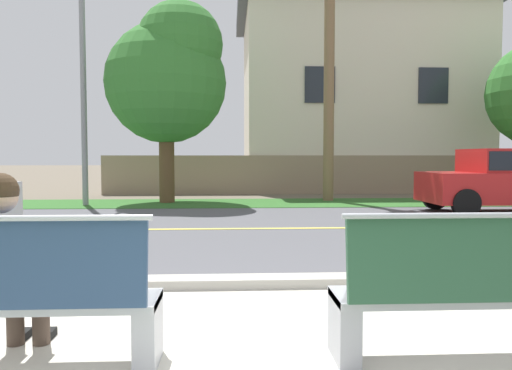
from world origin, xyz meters
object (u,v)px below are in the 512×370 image
bench_right (475,294)px  shade_tree_far_left (169,74)px  seated_person_blue (9,261)px  streetlamp (85,50)px  bench_left (9,301)px

bench_right → shade_tree_far_left: bearing=106.2°
seated_person_blue → streetlamp: 11.77m
seated_person_blue → bench_left: bearing=-68.9°
bench_right → shade_tree_far_left: shade_tree_far_left is taller
bench_right → streetlamp: 13.00m
bench_left → streetlamp: (-2.64, 11.07, 3.85)m
bench_right → streetlamp: bearing=116.9°
bench_right → shade_tree_far_left: size_ratio=0.32×
shade_tree_far_left → bench_right: bearing=-73.8°
seated_person_blue → streetlamp: streetlamp is taller
bench_right → seated_person_blue: (-3.04, 0.17, 0.22)m
bench_left → seated_person_blue: seated_person_blue is taller
streetlamp → bench_left: bearing=-76.6°
bench_right → streetlamp: (-5.61, 11.07, 3.85)m
bench_right → streetlamp: size_ratio=0.24×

